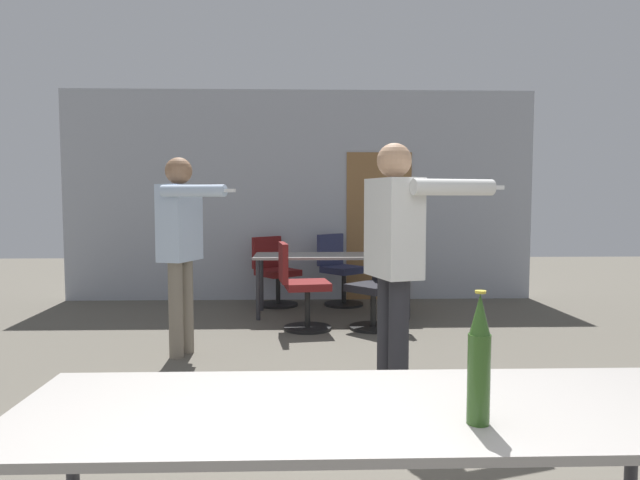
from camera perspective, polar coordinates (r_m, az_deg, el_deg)
name	(u,v)px	position (r m, az deg, el deg)	size (l,w,h in m)	color
back_wall	(302,197)	(7.95, -1.86, 4.36)	(6.50, 0.12, 2.90)	#A3A8B2
conference_table_near	(366,422)	(2.00, 4.60, -17.71)	(2.33, 0.77, 0.74)	gray
conference_table_far	(332,261)	(6.91, 1.23, -2.07)	(1.88, 0.68, 0.74)	gray
person_right_polo	(181,236)	(5.23, -13.70, 0.42)	(0.74, 0.78, 1.78)	slate
person_center_tall	(395,246)	(4.01, 7.55, -0.61)	(0.93, 0.65, 1.80)	#28282D
office_chair_mid_tucked	(275,274)	(7.59, -4.56, -3.41)	(0.67, 0.69, 0.90)	black
office_chair_near_pushed	(378,290)	(6.29, 5.81, -4.95)	(0.69, 0.68, 0.91)	black
office_chair_far_right	(300,289)	(6.16, -1.97, -4.90)	(0.58, 0.52, 0.94)	black
office_chair_side_rolled	(340,272)	(7.60, 1.99, -3.20)	(0.68, 0.69, 0.93)	black
beer_bottle	(479,361)	(1.83, 15.62, -11.62)	(0.07, 0.07, 0.41)	#2D511E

